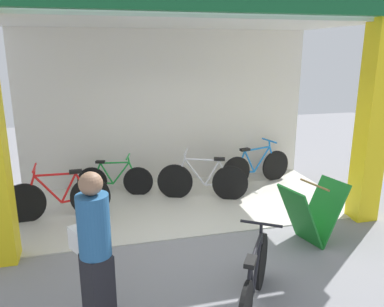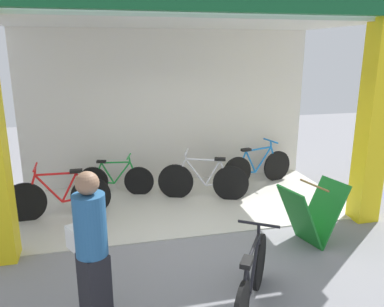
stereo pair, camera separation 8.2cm
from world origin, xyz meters
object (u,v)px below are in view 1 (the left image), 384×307
object	(u,v)px
bicycle_inside_1	(58,198)
bicycle_inside_2	(115,180)
bicycle_inside_3	(256,167)
pedestrian_0	(95,252)
sandwich_board_sign	(312,213)
bicycle_parked_0	(254,283)
bicycle_inside_0	(203,180)

from	to	relation	value
bicycle_inside_1	bicycle_inside_2	xyz separation A→B (m)	(0.98, 0.86, -0.06)
bicycle_inside_2	bicycle_inside_3	size ratio (longest dim) A/B	0.86
pedestrian_0	sandwich_board_sign	bearing A→B (deg)	19.79
bicycle_inside_1	bicycle_inside_3	world-z (taller)	bicycle_inside_1
bicycle_inside_1	bicycle_parked_0	xyz separation A→B (m)	(2.23, -3.07, -0.01)
bicycle_inside_3	pedestrian_0	size ratio (longest dim) A/B	0.98
bicycle_inside_0	bicycle_parked_0	world-z (taller)	bicycle_inside_0
bicycle_inside_2	bicycle_parked_0	bearing A→B (deg)	-72.36
bicycle_inside_2	bicycle_inside_3	xyz separation A→B (m)	(2.95, -0.07, 0.05)
bicycle_inside_3	pedestrian_0	bearing A→B (deg)	-132.04
bicycle_inside_1	bicycle_inside_3	distance (m)	4.01
bicycle_inside_0	bicycle_parked_0	xyz separation A→B (m)	(-0.37, -3.32, -0.01)
bicycle_inside_2	sandwich_board_sign	size ratio (longest dim) A/B	1.41
bicycle_parked_0	bicycle_inside_2	bearing A→B (deg)	107.64
bicycle_inside_0	bicycle_inside_1	size ratio (longest dim) A/B	0.95
bicycle_inside_3	bicycle_parked_0	distance (m)	4.22
bicycle_inside_0	bicycle_inside_1	world-z (taller)	same
bicycle_inside_0	sandwich_board_sign	distance (m)	2.31
bicycle_inside_2	bicycle_inside_3	bearing A→B (deg)	-1.29
bicycle_inside_1	sandwich_board_sign	xyz separation A→B (m)	(3.69, -1.79, 0.08)
bicycle_parked_0	sandwich_board_sign	bearing A→B (deg)	41.31
bicycle_inside_0	bicycle_inside_3	bearing A→B (deg)	22.26
bicycle_inside_2	bicycle_parked_0	distance (m)	4.12
bicycle_inside_2	pedestrian_0	size ratio (longest dim) A/B	0.85
sandwich_board_sign	bicycle_inside_3	bearing A→B (deg)	84.65
bicycle_inside_1	sandwich_board_sign	size ratio (longest dim) A/B	1.69
bicycle_inside_2	pedestrian_0	xyz separation A→B (m)	(-0.38, -3.76, 0.55)
bicycle_inside_0	sandwich_board_sign	world-z (taller)	bicycle_inside_0
bicycle_inside_0	bicycle_inside_2	bearing A→B (deg)	159.26
bicycle_inside_0	bicycle_parked_0	bearing A→B (deg)	-96.31
bicycle_inside_3	sandwich_board_sign	size ratio (longest dim) A/B	1.63
bicycle_inside_0	pedestrian_0	distance (m)	3.76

